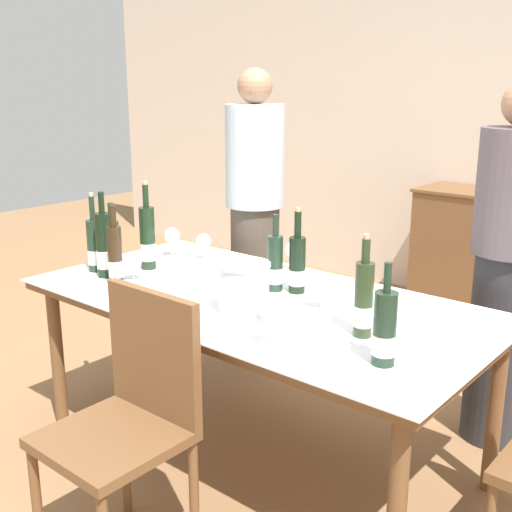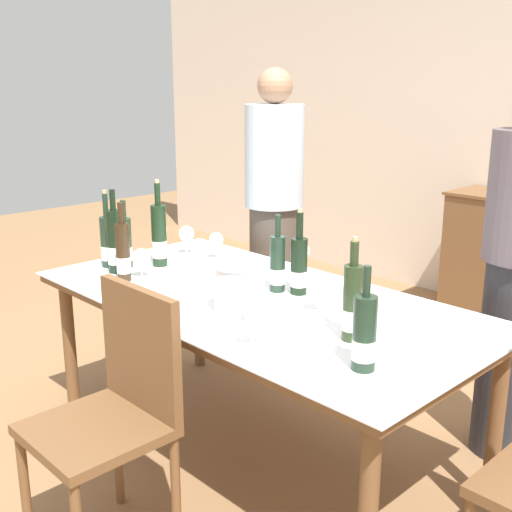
{
  "view_description": "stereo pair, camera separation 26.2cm",
  "coord_description": "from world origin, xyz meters",
  "px_view_note": "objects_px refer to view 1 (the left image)",
  "views": [
    {
      "loc": [
        1.63,
        -1.94,
        1.59
      ],
      "look_at": [
        0.0,
        0.0,
        0.91
      ],
      "focal_mm": 45.0,
      "sensor_mm": 36.0,
      "label": 1
    },
    {
      "loc": [
        1.82,
        -1.76,
        1.59
      ],
      "look_at": [
        0.0,
        0.0,
        0.91
      ],
      "focal_mm": 45.0,
      "sensor_mm": 36.0,
      "label": 2
    }
  ],
  "objects_px": {
    "ice_bucket": "(244,286)",
    "wine_glass_0": "(203,242)",
    "wine_bottle_7": "(115,257)",
    "wine_glass_3": "(293,251)",
    "wine_glass_5": "(133,261)",
    "person_host": "(255,219)",
    "wine_bottle_3": "(104,247)",
    "wine_bottle_6": "(385,331)",
    "wine_bottle_4": "(113,247)",
    "dining_table": "(256,311)",
    "wine_bottle_5": "(364,301)",
    "person_guest_left": "(508,271)",
    "wine_glass_1": "(172,236)",
    "wine_bottle_2": "(276,265)",
    "wine_glass_2": "(322,284)",
    "wine_bottle_0": "(297,265)",
    "chair_near_front": "(132,409)",
    "sideboard_cabinet": "(502,258)",
    "wine_bottle_1": "(95,246)",
    "wine_glass_4": "(268,315)",
    "wine_bottle_8": "(147,239)"
  },
  "relations": [
    {
      "from": "ice_bucket",
      "to": "wine_glass_0",
      "type": "height_order",
      "value": "ice_bucket"
    },
    {
      "from": "wine_bottle_7",
      "to": "wine_glass_3",
      "type": "distance_m",
      "value": 0.82
    },
    {
      "from": "wine_bottle_7",
      "to": "wine_glass_5",
      "type": "height_order",
      "value": "wine_bottle_7"
    },
    {
      "from": "ice_bucket",
      "to": "person_host",
      "type": "distance_m",
      "value": 1.22
    },
    {
      "from": "wine_bottle_3",
      "to": "wine_bottle_6",
      "type": "relative_size",
      "value": 1.17
    },
    {
      "from": "wine_bottle_4",
      "to": "dining_table",
      "type": "bearing_deg",
      "value": 9.98
    },
    {
      "from": "dining_table",
      "to": "wine_bottle_5",
      "type": "height_order",
      "value": "wine_bottle_5"
    },
    {
      "from": "wine_bottle_6",
      "to": "person_host",
      "type": "xyz_separation_m",
      "value": [
        -1.41,
        1.04,
        -0.0
      ]
    },
    {
      "from": "dining_table",
      "to": "person_guest_left",
      "type": "height_order",
      "value": "person_guest_left"
    },
    {
      "from": "wine_bottle_7",
      "to": "wine_glass_1",
      "type": "xyz_separation_m",
      "value": [
        -0.16,
        0.49,
        -0.02
      ]
    },
    {
      "from": "wine_bottle_2",
      "to": "wine_bottle_4",
      "type": "xyz_separation_m",
      "value": [
        -0.77,
        -0.26,
        0.0
      ]
    },
    {
      "from": "wine_bottle_4",
      "to": "wine_glass_0",
      "type": "distance_m",
      "value": 0.46
    },
    {
      "from": "wine_bottle_5",
      "to": "wine_glass_2",
      "type": "height_order",
      "value": "wine_bottle_5"
    },
    {
      "from": "wine_bottle_0",
      "to": "person_guest_left",
      "type": "distance_m",
      "value": 0.93
    },
    {
      "from": "dining_table",
      "to": "chair_near_front",
      "type": "height_order",
      "value": "chair_near_front"
    },
    {
      "from": "sideboard_cabinet",
      "to": "person_host",
      "type": "xyz_separation_m",
      "value": [
        -0.88,
        -1.57,
        0.4
      ]
    },
    {
      "from": "person_guest_left",
      "to": "wine_bottle_6",
      "type": "bearing_deg",
      "value": -91.14
    },
    {
      "from": "wine_bottle_1",
      "to": "wine_glass_4",
      "type": "distance_m",
      "value": 1.21
    },
    {
      "from": "ice_bucket",
      "to": "wine_glass_0",
      "type": "bearing_deg",
      "value": 145.99
    },
    {
      "from": "dining_table",
      "to": "wine_glass_1",
      "type": "distance_m",
      "value": 0.8
    },
    {
      "from": "wine_glass_3",
      "to": "person_guest_left",
      "type": "bearing_deg",
      "value": 24.62
    },
    {
      "from": "sideboard_cabinet",
      "to": "wine_bottle_5",
      "type": "bearing_deg",
      "value": -81.85
    },
    {
      "from": "wine_glass_2",
      "to": "sideboard_cabinet",
      "type": "bearing_deg",
      "value": 92.22
    },
    {
      "from": "wine_glass_2",
      "to": "person_host",
      "type": "relative_size",
      "value": 0.09
    },
    {
      "from": "ice_bucket",
      "to": "wine_bottle_0",
      "type": "xyz_separation_m",
      "value": [
        0.01,
        0.33,
        0.01
      ]
    },
    {
      "from": "wine_bottle_0",
      "to": "wine_glass_4",
      "type": "distance_m",
      "value": 0.6
    },
    {
      "from": "wine_bottle_5",
      "to": "wine_glass_0",
      "type": "bearing_deg",
      "value": 162.57
    },
    {
      "from": "dining_table",
      "to": "ice_bucket",
      "type": "bearing_deg",
      "value": -64.67
    },
    {
      "from": "person_host",
      "to": "wine_glass_2",
      "type": "bearing_deg",
      "value": -37.51
    },
    {
      "from": "sideboard_cabinet",
      "to": "person_host",
      "type": "relative_size",
      "value": 0.72
    },
    {
      "from": "ice_bucket",
      "to": "wine_glass_2",
      "type": "relative_size",
      "value": 1.35
    },
    {
      "from": "wine_bottle_1",
      "to": "dining_table",
      "type": "bearing_deg",
      "value": 12.7
    },
    {
      "from": "wine_bottle_2",
      "to": "wine_glass_3",
      "type": "height_order",
      "value": "wine_bottle_2"
    },
    {
      "from": "sideboard_cabinet",
      "to": "wine_bottle_8",
      "type": "height_order",
      "value": "wine_bottle_8"
    },
    {
      "from": "wine_glass_0",
      "to": "dining_table",
      "type": "bearing_deg",
      "value": -25.76
    },
    {
      "from": "wine_bottle_0",
      "to": "wine_glass_5",
      "type": "bearing_deg",
      "value": -152.58
    },
    {
      "from": "wine_bottle_1",
      "to": "wine_glass_4",
      "type": "relative_size",
      "value": 2.33
    },
    {
      "from": "wine_bottle_0",
      "to": "wine_glass_5",
      "type": "height_order",
      "value": "wine_bottle_0"
    },
    {
      "from": "wine_bottle_1",
      "to": "person_host",
      "type": "bearing_deg",
      "value": 80.79
    },
    {
      "from": "wine_glass_4",
      "to": "wine_glass_3",
      "type": "bearing_deg",
      "value": 121.51
    },
    {
      "from": "wine_bottle_6",
      "to": "chair_near_front",
      "type": "height_order",
      "value": "wine_bottle_6"
    },
    {
      "from": "wine_bottle_4",
      "to": "wine_glass_1",
      "type": "bearing_deg",
      "value": 87.3
    },
    {
      "from": "wine_bottle_0",
      "to": "wine_bottle_2",
      "type": "height_order",
      "value": "wine_bottle_0"
    },
    {
      "from": "wine_bottle_6",
      "to": "wine_glass_2",
      "type": "relative_size",
      "value": 2.2
    },
    {
      "from": "ice_bucket",
      "to": "chair_near_front",
      "type": "bearing_deg",
      "value": -91.0
    },
    {
      "from": "ice_bucket",
      "to": "wine_bottle_0",
      "type": "distance_m",
      "value": 0.33
    },
    {
      "from": "ice_bucket",
      "to": "wine_bottle_4",
      "type": "bearing_deg",
      "value": 178.06
    },
    {
      "from": "wine_glass_0",
      "to": "chair_near_front",
      "type": "bearing_deg",
      "value": -57.24
    },
    {
      "from": "wine_bottle_0",
      "to": "wine_bottle_8",
      "type": "bearing_deg",
      "value": -167.45
    },
    {
      "from": "dining_table",
      "to": "wine_bottle_3",
      "type": "relative_size",
      "value": 4.99
    }
  ]
}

